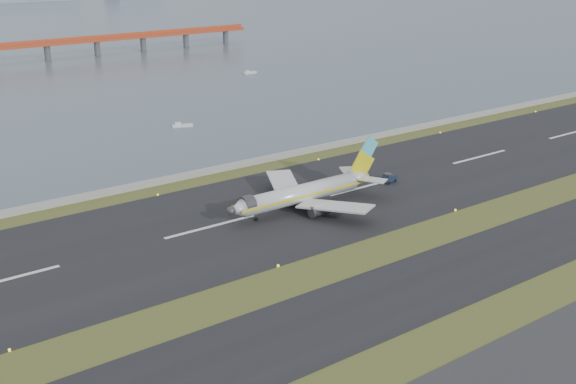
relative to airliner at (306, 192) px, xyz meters
name	(u,v)px	position (x,y,z in m)	size (l,w,h in m)	color
ground	(305,283)	(-21.35, -27.26, -3.46)	(1000.00, 1000.00, 0.00)	#374D1B
taxiway_strip	(354,312)	(-21.35, -39.26, -3.41)	(1000.00, 18.00, 0.10)	black
runway_strip	(211,227)	(-21.35, 2.74, -3.41)	(1000.00, 45.00, 0.10)	black
seawall	(143,185)	(-21.35, 32.74, -2.96)	(1000.00, 2.50, 1.00)	gray
airliner	(306,192)	(0.00, 0.00, 0.00)	(38.52, 32.89, 12.80)	silver
pushback_tug	(389,178)	(25.48, 1.84, -2.35)	(3.88, 2.71, 2.27)	#142139
workboat_near	(182,125)	(12.32, 76.23, -2.99)	(6.40, 3.94, 1.48)	silver
workboat_far	(249,73)	(78.33, 139.20, -2.99)	(6.10, 2.04, 1.47)	silver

